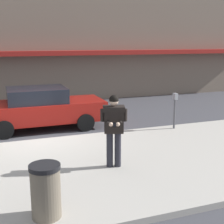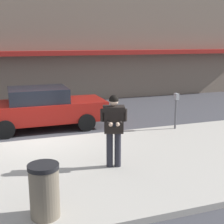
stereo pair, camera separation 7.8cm
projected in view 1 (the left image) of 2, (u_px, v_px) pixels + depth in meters
name	position (u px, v px, depth m)	size (l,w,h in m)	color
ground_plane	(36.00, 141.00, 10.15)	(80.00, 80.00, 0.00)	#3D3D42
sidewalk	(90.00, 168.00, 7.85)	(32.00, 5.30, 0.14)	#A8A399
curb_paint_line	(66.00, 138.00, 10.53)	(28.00, 0.12, 0.01)	silver
parked_sedan_mid	(41.00, 108.00, 11.47)	(4.50, 1.93, 1.54)	maroon
man_texting_on_phone	(114.00, 123.00, 7.51)	(0.62, 0.64, 1.81)	#23232B
parking_meter	(175.00, 106.00, 10.98)	(0.12, 0.18, 1.27)	#4C4C51
trash_bin	(46.00, 191.00, 5.42)	(0.55, 0.55, 0.98)	#665B4C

